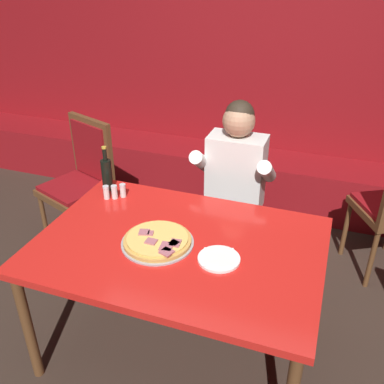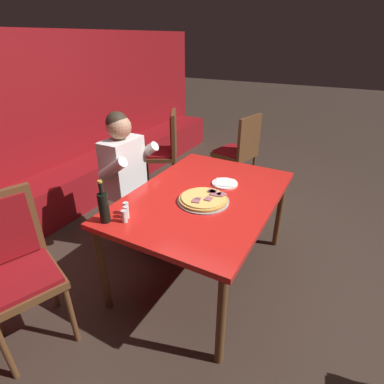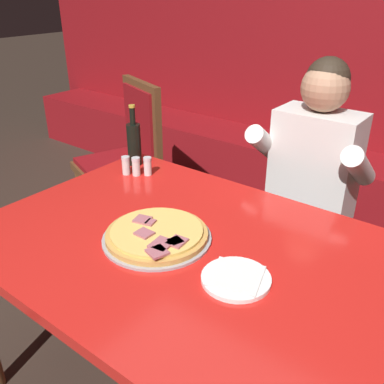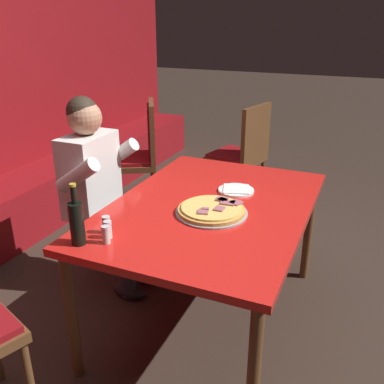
% 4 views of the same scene
% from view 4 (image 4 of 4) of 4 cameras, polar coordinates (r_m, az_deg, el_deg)
% --- Properties ---
extents(ground_plane, '(24.00, 24.00, 0.00)m').
position_cam_4_polar(ground_plane, '(2.74, 2.23, -16.31)').
color(ground_plane, '#33261E').
extents(main_dining_table, '(1.48, 1.03, 0.76)m').
position_cam_4_polar(main_dining_table, '(2.37, 2.48, -3.23)').
color(main_dining_table, brown).
rests_on(main_dining_table, ground_plane).
extents(pizza, '(0.38, 0.38, 0.05)m').
position_cam_4_polar(pizza, '(2.23, 2.67, -2.44)').
color(pizza, '#9E9EA3').
rests_on(pizza, main_dining_table).
extents(plate_white_paper, '(0.21, 0.21, 0.02)m').
position_cam_4_polar(plate_white_paper, '(2.52, 5.91, 0.25)').
color(plate_white_paper, white).
rests_on(plate_white_paper, main_dining_table).
extents(beer_bottle, '(0.07, 0.07, 0.29)m').
position_cam_4_polar(beer_bottle, '(1.97, -15.12, -3.85)').
color(beer_bottle, black).
rests_on(beer_bottle, main_dining_table).
extents(shaker_oregano, '(0.04, 0.04, 0.09)m').
position_cam_4_polar(shaker_oregano, '(1.98, -11.38, -5.71)').
color(shaker_oregano, silver).
rests_on(shaker_oregano, main_dining_table).
extents(shaker_black_pepper, '(0.04, 0.04, 0.09)m').
position_cam_4_polar(shaker_black_pepper, '(2.07, -11.35, -4.40)').
color(shaker_black_pepper, silver).
rests_on(shaker_black_pepper, main_dining_table).
extents(shaker_red_pepper_flakes, '(0.04, 0.04, 0.09)m').
position_cam_4_polar(shaker_red_pepper_flakes, '(2.02, -11.14, -5.05)').
color(shaker_red_pepper_flakes, silver).
rests_on(shaker_red_pepper_flakes, main_dining_table).
extents(diner_seated_blue_shirt, '(0.53, 0.53, 1.27)m').
position_cam_4_polar(diner_seated_blue_shirt, '(2.77, -11.88, 0.61)').
color(diner_seated_blue_shirt, black).
rests_on(diner_seated_blue_shirt, ground_plane).
extents(dining_chair_near_right, '(0.53, 0.53, 1.00)m').
position_cam_4_polar(dining_chair_near_right, '(3.94, 6.87, 5.60)').
color(dining_chair_near_right, brown).
rests_on(dining_chair_near_right, ground_plane).
extents(dining_chair_by_booth, '(0.60, 0.60, 1.03)m').
position_cam_4_polar(dining_chair_by_booth, '(3.84, -6.99, 5.45)').
color(dining_chair_by_booth, brown).
rests_on(dining_chair_by_booth, ground_plane).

